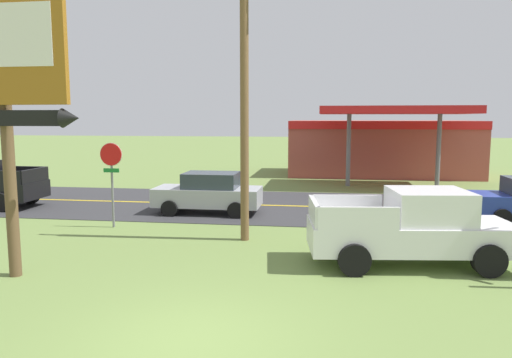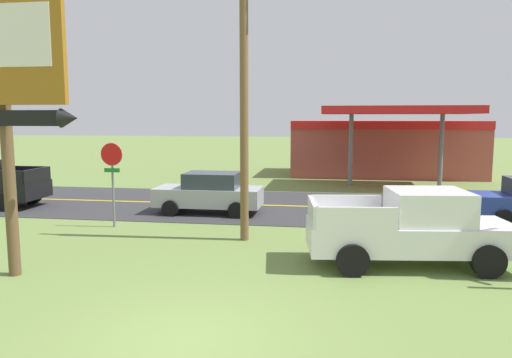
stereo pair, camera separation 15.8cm
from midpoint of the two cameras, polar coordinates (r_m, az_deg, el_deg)
name	(u,v)px [view 2 (the right image)]	position (r m, az deg, el deg)	size (l,w,h in m)	color
ground_plane	(184,340)	(8.89, -7.86, -18.19)	(180.00, 180.00, 0.00)	olive
road_asphalt	(274,206)	(21.15, 2.30, -3.14)	(140.00, 8.00, 0.02)	#333335
road_centre_line	(274,205)	(21.15, 2.31, -3.10)	(126.00, 0.20, 0.01)	gold
motel_sign	(1,77)	(12.73, -27.34, 10.58)	(3.59, 0.54, 6.86)	brown
stop_sign	(112,169)	(17.49, -16.23, 1.08)	(0.80, 0.08, 2.95)	slate
utility_pole	(244,86)	(14.93, -1.10, 10.81)	(2.13, 0.26, 8.83)	brown
gas_station	(384,146)	(33.40, 14.92, 3.76)	(12.00, 11.50, 4.40)	#A84C42
pickup_white_parked_on_lawn	(412,228)	(13.27, 18.11, -5.52)	(5.40, 2.72, 1.96)	silver
car_silver_near_lane	(210,193)	(19.49, -5.23, -1.61)	(4.20, 2.00, 1.64)	#A8AAAF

